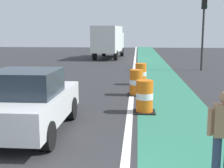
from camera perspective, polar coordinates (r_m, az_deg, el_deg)
The scene contains 9 objects.
bike_lane_strip at distance 15.96m, azimuth 9.26°, elevation -0.06°, with size 2.50×80.00×0.01m, color #2D755B.
lane_divider_stripe at distance 15.91m, azimuth 3.87°, elevation 0.01°, with size 0.20×80.00×0.01m, color silver.
skateboarder_on_lane at distance 5.63m, azimuth 20.06°, elevation -9.03°, with size 0.57×0.81×1.69m.
parked_sedan_nearest at distance 8.41m, azimuth -15.17°, elevation -3.24°, with size 1.92×4.10×1.70m.
traffic_barrel_front at distance 10.25m, azimuth 6.05°, elevation -2.39°, with size 0.73×0.73×1.09m.
traffic_barrel_mid at distance 13.05m, azimuth 4.53°, elevation 0.23°, with size 0.73×0.73×1.09m.
traffic_barrel_back at distance 15.69m, azimuth 5.37°, elevation 1.81°, with size 0.73×0.73×1.09m.
delivery_truck_down_block at distance 31.60m, azimuth -0.59°, elevation 8.16°, with size 2.80×7.74×3.23m.
traffic_light_corner at distance 22.31m, azimuth 16.66°, elevation 11.40°, with size 0.41×0.32×5.10m.
Camera 1 is at (1.12, -3.69, 2.66)m, focal length 49.22 mm.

